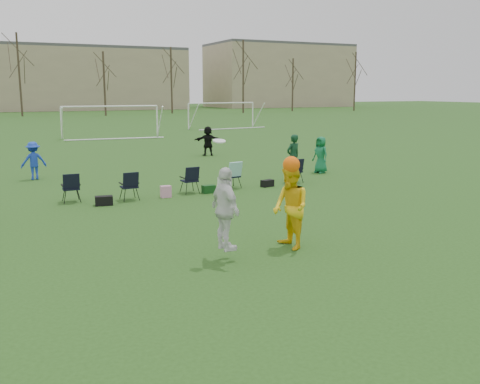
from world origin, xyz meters
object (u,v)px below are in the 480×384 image
fielder_black (208,141)px  fielder_blue (34,161)px  fielder_green_far (321,155)px  goal_right (222,108)px  center_contest (267,207)px  goal_mid (110,113)px

fielder_black → fielder_blue: bearing=39.3°
fielder_green_far → goal_right: (7.48, 28.22, 1.12)m
center_contest → goal_mid: center_contest is taller
fielder_green_far → goal_right: size_ratio=0.22×
fielder_green_far → goal_right: goal_right is taller
fielder_black → center_contest: center_contest is taller
goal_right → fielder_green_far: bearing=-112.9°
goal_mid → goal_right: size_ratio=1.01×
fielder_green_far → fielder_black: (-2.09, 8.14, 0.01)m
fielder_black → goal_right: 22.27m
fielder_green_far → goal_mid: size_ratio=0.22×
goal_mid → goal_right: 13.42m
fielder_black → center_contest: bearing=85.7°
fielder_black → center_contest: 18.52m
fielder_blue → fielder_green_far: bearing=156.7°
fielder_blue → center_contest: center_contest is taller
fielder_green_far → fielder_black: bearing=-178.6°
goal_right → fielder_blue: bearing=-135.8°
fielder_green_far → center_contest: bearing=-52.4°
fielder_blue → fielder_black: size_ratio=0.95×
fielder_black → goal_right: goal_right is taller
fielder_black → goal_mid: (-2.42, 14.07, 1.10)m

